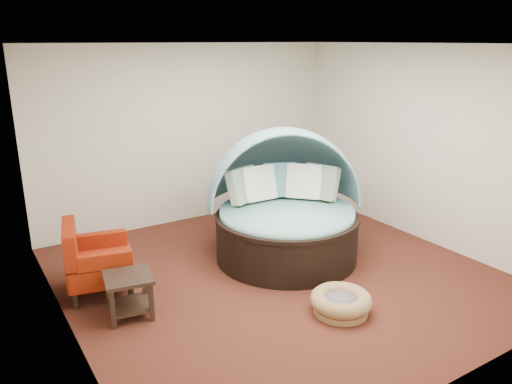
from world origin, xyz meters
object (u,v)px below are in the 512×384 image
pet_basket (341,302)px  side_table (129,290)px  canopy_daybed (285,198)px  red_armchair (95,261)px

pet_basket → side_table: size_ratio=1.49×
pet_basket → canopy_daybed: bearing=76.8°
canopy_daybed → side_table: canopy_daybed is taller
red_armchair → side_table: red_armchair is taller
canopy_daybed → red_armchair: 2.54m
canopy_daybed → pet_basket: size_ratio=3.00×
pet_basket → side_table: (-1.95, 1.16, 0.18)m
red_armchair → canopy_daybed: bearing=5.8°
canopy_daybed → pet_basket: (-0.37, -1.58, -0.69)m
canopy_daybed → side_table: bearing=-145.9°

